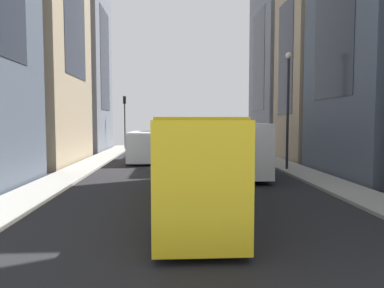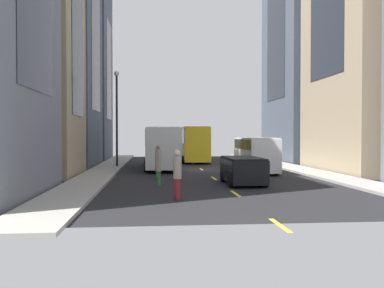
{
  "view_description": "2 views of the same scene",
  "coord_description": "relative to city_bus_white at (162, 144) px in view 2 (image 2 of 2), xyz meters",
  "views": [
    {
      "loc": [
        1.0,
        26.23,
        3.49
      ],
      "look_at": [
        -0.53,
        -2.05,
        1.62
      ],
      "focal_mm": 32.63,
      "sensor_mm": 36.0,
      "label": 1
    },
    {
      "loc": [
        -3.83,
        -33.39,
        2.74
      ],
      "look_at": [
        -0.51,
        2.76,
        1.99
      ],
      "focal_mm": 39.21,
      "sensor_mm": 36.0,
      "label": 2
    }
  ],
  "objects": [
    {
      "name": "ground_plane",
      "position": [
        3.14,
        -2.06,
        -2.01
      ],
      "size": [
        41.5,
        41.5,
        0.0
      ],
      "primitive_type": "plane",
      "color": "black"
    },
    {
      "name": "sidewalk_west",
      "position": [
        -4.45,
        -2.06,
        -1.93
      ],
      "size": [
        2.33,
        44.0,
        0.15
      ],
      "primitive_type": "cube",
      "color": "#9E9B93",
      "rests_on": "ground"
    },
    {
      "name": "sidewalk_east",
      "position": [
        10.73,
        -2.06,
        -1.93
      ],
      "size": [
        2.33,
        44.0,
        0.15
      ],
      "primitive_type": "cube",
      "color": "#9E9B93",
      "rests_on": "ground"
    },
    {
      "name": "lane_stripe_0",
      "position": [
        3.14,
        -23.06,
        -2.0
      ],
      "size": [
        0.16,
        2.0,
        0.01
      ],
      "primitive_type": "cube",
      "color": "yellow",
      "rests_on": "ground"
    },
    {
      "name": "lane_stripe_1",
      "position": [
        3.14,
        -16.06,
        -2.0
      ],
      "size": [
        0.16,
        2.0,
        0.01
      ],
      "primitive_type": "cube",
      "color": "yellow",
      "rests_on": "ground"
    },
    {
      "name": "lane_stripe_2",
      "position": [
        3.14,
        -9.06,
        -2.0
      ],
      "size": [
        0.16,
        2.0,
        0.01
      ],
      "primitive_type": "cube",
      "color": "yellow",
      "rests_on": "ground"
    },
    {
      "name": "lane_stripe_3",
      "position": [
        3.14,
        -2.06,
        -2.0
      ],
      "size": [
        0.16,
        2.0,
        0.01
      ],
      "primitive_type": "cube",
      "color": "yellow",
      "rests_on": "ground"
    },
    {
      "name": "lane_stripe_4",
      "position": [
        3.14,
        4.94,
        -2.0
      ],
      "size": [
        0.16,
        2.0,
        0.01
      ],
      "primitive_type": "cube",
      "color": "yellow",
      "rests_on": "ground"
    },
    {
      "name": "lane_stripe_5",
      "position": [
        3.14,
        11.94,
        -2.0
      ],
      "size": [
        0.16,
        2.0,
        0.01
      ],
      "primitive_type": "cube",
      "color": "yellow",
      "rests_on": "ground"
    },
    {
      "name": "lane_stripe_6",
      "position": [
        3.14,
        18.94,
        -2.0
      ],
      "size": [
        0.16,
        2.0,
        0.01
      ],
      "primitive_type": "cube",
      "color": "yellow",
      "rests_on": "ground"
    },
    {
      "name": "building_west_1",
      "position": [
        -10.4,
        -6.53,
        7.02
      ],
      "size": [
        9.28,
        7.1,
        18.06
      ],
      "color": "tan",
      "rests_on": "ground"
    },
    {
      "name": "building_west_2",
      "position": [
        -9.53,
        2.63,
        8.95
      ],
      "size": [
        7.52,
        9.61,
        21.91
      ],
      "color": "#4C5666",
      "rests_on": "ground"
    },
    {
      "name": "building_west_3",
      "position": [
        -10.0,
        13.48,
        8.17
      ],
      "size": [
        8.48,
        9.0,
        20.36
      ],
      "color": "#4C5666",
      "rests_on": "ground"
    },
    {
      "name": "building_east_2",
      "position": [
        15.64,
        7.65,
        12.42
      ],
      "size": [
        7.17,
        11.43,
        28.86
      ],
      "color": "#4C5666",
      "rests_on": "ground"
    },
    {
      "name": "city_bus_white",
      "position": [
        0.0,
        0.0,
        0.0
      ],
      "size": [
        2.8,
        12.04,
        3.35
      ],
      "color": "silver",
      "rests_on": "ground"
    },
    {
      "name": "streetcar_yellow",
      "position": [
        3.44,
        9.64,
        0.12
      ],
      "size": [
        2.7,
        12.86,
        3.59
      ],
      "color": "yellow",
      "rests_on": "ground"
    },
    {
      "name": "delivery_van_white",
      "position": [
        6.75,
        -5.46,
        -0.49
      ],
      "size": [
        2.25,
        6.02,
        2.58
      ],
      "color": "white",
      "rests_on": "ground"
    },
    {
      "name": "car_black_0",
      "position": [
        4.28,
        -12.41,
        -1.11
      ],
      "size": [
        2.08,
        4.27,
        1.52
      ],
      "color": "black",
      "rests_on": "ground"
    },
    {
      "name": "pedestrian_crossing_near",
      "position": [
        -0.43,
        -12.72,
        -0.82
      ],
      "size": [
        0.34,
        0.34,
        2.22
      ],
      "rotation": [
        0.0,
        0.0,
        2.17
      ],
      "color": "#336B38",
      "rests_on": "ground"
    },
    {
      "name": "pedestrian_crossing_mid",
      "position": [
        0.32,
        -17.62,
        -0.87
      ],
      "size": [
        0.36,
        0.36,
        2.13
      ],
      "rotation": [
        0.0,
        0.0,
        6.2
      ],
      "color": "maroon",
      "rests_on": "ground"
    },
    {
      "name": "streetlamp_near",
      "position": [
        -3.78,
        0.38,
        2.98
      ],
      "size": [
        0.44,
        0.44,
        8.04
      ],
      "color": "black",
      "rests_on": "ground"
    }
  ]
}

